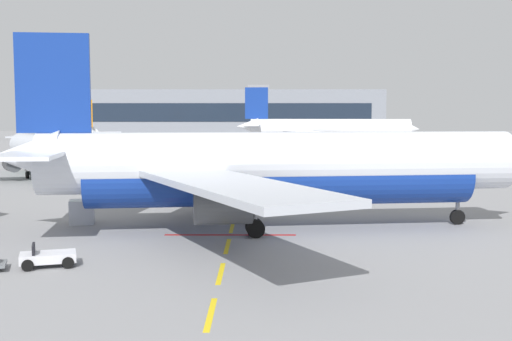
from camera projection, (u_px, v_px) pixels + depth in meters
ground at (487, 196)px, 56.41m from camera, size 400.00×400.00×0.00m
apron_paint_markings at (239, 200)px, 54.25m from camera, size 8.00×96.90×0.01m
airliner_foreground at (272, 167)px, 40.44m from camera, size 34.81×34.35×12.20m
airliner_mid_left at (327, 131)px, 121.27m from camera, size 34.97×34.70×12.26m
airliner_far_center at (45, 151)px, 73.52m from camera, size 23.15×24.75×9.36m
airliner_far_right at (82, 135)px, 121.10m from camera, size 25.32×26.56×9.64m
uld_cargo_container at (82, 212)px, 42.48m from camera, size 1.89×1.85×1.60m
terminal_satellite at (208, 115)px, 181.24m from camera, size 97.08×25.18×15.21m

